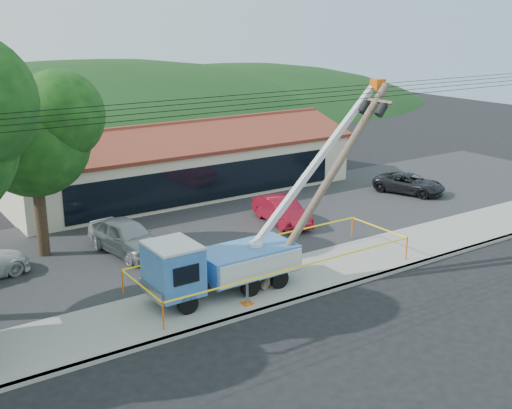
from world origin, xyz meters
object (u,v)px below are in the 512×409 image
object	(u,v)px
leaning_pole	(332,174)
car_silver	(128,255)
car_dark	(409,194)
utility_truck	(221,260)
car_red	(282,225)

from	to	relation	value
leaning_pole	car_silver	xyz separation A→B (m)	(-6.57, 7.32, -4.62)
leaning_pole	car_dark	size ratio (longest dim) A/B	1.82
utility_truck	leaning_pole	bearing A→B (deg)	-7.60
utility_truck	car_silver	world-z (taller)	utility_truck
utility_truck	car_red	size ratio (longest dim) A/B	2.61
leaning_pole	utility_truck	bearing A→B (deg)	172.40
car_red	car_dark	world-z (taller)	car_red
car_silver	car_red	size ratio (longest dim) A/B	1.10
leaning_pole	car_silver	bearing A→B (deg)	131.89
utility_truck	car_silver	size ratio (longest dim) A/B	2.38
car_silver	car_dark	size ratio (longest dim) A/B	1.07
car_dark	car_silver	bearing A→B (deg)	158.81
car_silver	car_red	xyz separation A→B (m)	(8.95, -0.47, 0.00)
utility_truck	car_red	bearing A→B (deg)	39.01
leaning_pole	car_dark	world-z (taller)	leaning_pole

